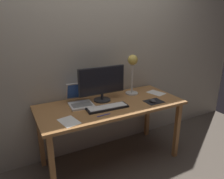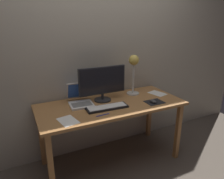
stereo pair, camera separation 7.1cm
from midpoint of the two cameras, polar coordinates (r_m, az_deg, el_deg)
The scene contains 12 objects.
ground_plane at distance 2.68m, azimuth -1.05°, elevation -18.64°, with size 4.80×4.80×0.00m, color brown.
back_wall at distance 2.52m, azimuth -5.41°, elevation 11.15°, with size 4.80×0.06×2.60m, color #B2A893.
desk at distance 2.34m, azimuth -1.15°, elevation -5.64°, with size 1.60×0.70×0.74m.
monitor at distance 2.33m, azimuth -3.64°, elevation 1.93°, with size 0.55×0.19×0.39m.
keyboard_main at distance 2.18m, azimuth -2.18°, elevation -4.90°, with size 0.45×0.16×0.03m.
laptop at distance 2.32m, azimuth -9.76°, elevation -2.33°, with size 0.27×0.34×0.23m.
desk_lamp at distance 2.53m, azimuth 4.80°, elevation 6.22°, with size 0.15×0.15×0.49m.
mousepad at distance 2.40m, azimuth 10.46°, elevation -3.23°, with size 0.20×0.16×0.00m, color black.
mouse at distance 2.37m, azimuth 10.13°, elevation -3.03°, with size 0.06×0.10×0.03m, color #38383A.
paper_sheet_near_mouse at distance 1.97m, azimuth -12.64°, elevation -8.47°, with size 0.15×0.21×0.00m, color white.
paper_sheet_by_keyboard at distance 2.69m, azimuth 11.12°, elevation -0.91°, with size 0.15×0.21×0.00m, color white.
pen at distance 2.04m, azimuth -3.30°, elevation -6.97°, with size 0.01×0.01×0.14m, color #2633A5.
Camera 1 is at (-0.99, -1.90, 1.62)m, focal length 33.63 mm.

